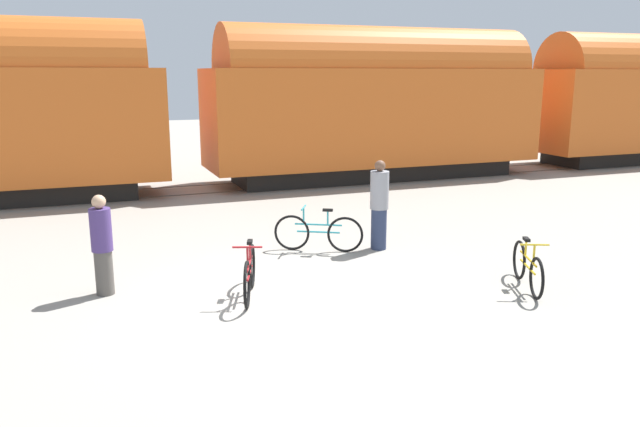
% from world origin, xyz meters
% --- Properties ---
extents(ground_plane, '(80.00, 80.00, 0.00)m').
position_xyz_m(ground_plane, '(0.00, 0.00, 0.00)').
color(ground_plane, gray).
extents(freight_train, '(49.14, 2.86, 5.00)m').
position_xyz_m(freight_train, '(0.00, 10.10, 2.62)').
color(freight_train, black).
rests_on(freight_train, ground_plane).
extents(rail_near, '(61.14, 0.07, 0.01)m').
position_xyz_m(rail_near, '(0.00, 9.38, 0.01)').
color(rail_near, '#4C4238').
rests_on(rail_near, ground_plane).
extents(rail_far, '(61.14, 0.07, 0.01)m').
position_xyz_m(rail_far, '(0.00, 10.82, 0.01)').
color(rail_far, '#4C4238').
rests_on(rail_far, ground_plane).
extents(bicycle_teal, '(1.60, 0.93, 0.90)m').
position_xyz_m(bicycle_teal, '(1.34, 2.41, 0.38)').
color(bicycle_teal, black).
rests_on(bicycle_teal, ground_plane).
extents(bicycle_maroon, '(0.62, 1.61, 0.92)m').
position_xyz_m(bicycle_maroon, '(-0.62, 0.34, 0.39)').
color(bicycle_maroon, black).
rests_on(bicycle_maroon, ground_plane).
extents(bicycle_yellow, '(0.71, 1.57, 0.84)m').
position_xyz_m(bicycle_yellow, '(3.79, -0.91, 0.36)').
color(bicycle_yellow, black).
rests_on(bicycle_yellow, ground_plane).
extents(person_in_purple, '(0.34, 0.34, 1.64)m').
position_xyz_m(person_in_purple, '(-2.78, 1.30, 0.82)').
color(person_in_purple, '#514C47').
rests_on(person_in_purple, ground_plane).
extents(person_in_grey, '(0.37, 0.37, 1.82)m').
position_xyz_m(person_in_grey, '(2.54, 2.13, 0.91)').
color(person_in_grey, '#283351').
rests_on(person_in_grey, ground_plane).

